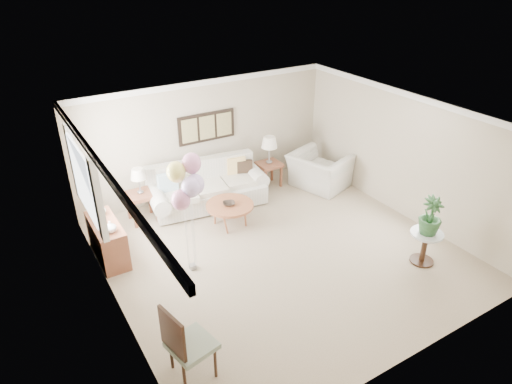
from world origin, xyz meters
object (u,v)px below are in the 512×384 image
coffee_table (230,206)px  balloon_cluster (187,182)px  armchair (319,171)px  accent_chair (185,343)px  sofa (207,189)px

coffee_table → balloon_cluster: bearing=-143.3°
armchair → accent_chair: size_ratio=1.13×
armchair → coffee_table: bearing=81.9°
coffee_table → armchair: 2.66m
sofa → coffee_table: size_ratio=2.89×
sofa → accent_chair: (-2.26, -4.03, 0.19)m
armchair → balloon_cluster: (-3.86, -1.36, 1.30)m
accent_chair → sofa: bearing=60.7°
sofa → accent_chair: accent_chair is taller
balloon_cluster → accent_chair: bearing=-116.2°
sofa → coffee_table: 1.03m
sofa → balloon_cluster: 2.67m
sofa → armchair: (2.62, -0.59, 0.02)m
accent_chair → balloon_cluster: 2.57m
coffee_table → accent_chair: accent_chair is taller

